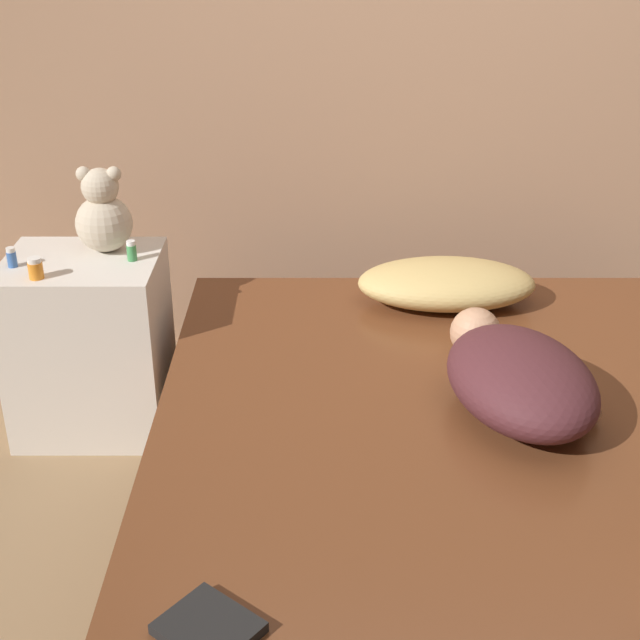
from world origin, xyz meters
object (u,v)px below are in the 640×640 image
at_px(bottle_green, 136,251).
at_px(book, 212,628).
at_px(person_lying, 521,377).
at_px(pillow, 450,284).
at_px(bottle_orange, 40,268).
at_px(teddy_bear, 107,214).
at_px(bottle_blue, 16,257).

height_order(bottle_green, book, bottle_green).
relative_size(person_lying, bottle_green, 10.68).
relative_size(pillow, bottle_green, 9.06).
height_order(bottle_orange, bottle_green, bottle_orange).
bearing_deg(teddy_bear, bottle_green, -41.22).
distance_m(bottle_green, book, 1.48).
height_order(pillow, bottle_green, bottle_green).
xyz_separation_m(bottle_orange, bottle_green, (0.27, 0.15, -0.00)).
bearing_deg(book, teddy_bear, 108.46).
distance_m(person_lying, bottle_green, 1.31).
height_order(teddy_bear, bottle_blue, teddy_bear).
xyz_separation_m(bottle_green, bottle_blue, (-0.38, -0.05, -0.00)).
bearing_deg(person_lying, bottle_green, 142.18).
bearing_deg(bottle_blue, bottle_green, 8.19).
height_order(teddy_bear, bottle_green, teddy_bear).
xyz_separation_m(person_lying, teddy_bear, (-1.27, 0.66, 0.24)).
bearing_deg(teddy_bear, bottle_orange, -125.43).
bearing_deg(bottle_green, teddy_bear, 138.78).
distance_m(teddy_bear, bottle_orange, 0.31).
xyz_separation_m(pillow, bottle_green, (-1.06, -0.12, 0.17)).
xyz_separation_m(bottle_orange, book, (0.67, -1.26, -0.23)).
bearing_deg(bottle_blue, bottle_orange, -42.12).
xyz_separation_m(pillow, book, (-0.66, -1.53, -0.06)).
relative_size(bottle_green, book, 0.29).
distance_m(pillow, bottle_blue, 1.45).
height_order(teddy_bear, bottle_orange, teddy_bear).
relative_size(bottle_orange, bottle_blue, 1.05).
distance_m(person_lying, teddy_bear, 1.45).
xyz_separation_m(teddy_bear, bottle_orange, (-0.17, -0.24, -0.09)).
bearing_deg(bottle_green, person_lying, -26.12).
bearing_deg(bottle_green, bottle_orange, -151.46).
height_order(pillow, book, pillow).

